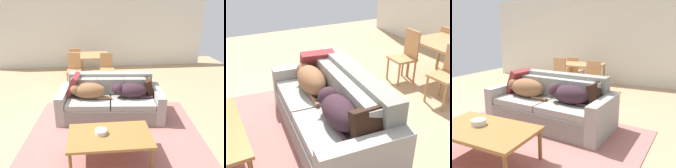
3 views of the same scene
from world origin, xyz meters
The scene contains 11 objects.
ground_plane centered at (0.00, 0.00, 0.00)m, with size 10.00×10.00×0.00m, color tan.
area_rug centered at (0.29, -0.65, 0.01)m, with size 3.21×2.92×0.01m, color #AB665F.
couch centered at (0.29, 0.24, 0.33)m, with size 2.22×1.16×0.87m.
dog_on_left_cushion centered at (-0.18, 0.14, 0.63)m, with size 0.84×0.39×0.33m.
dog_on_right_cushion centered at (0.66, 0.10, 0.62)m, with size 0.83×0.39×0.31m.
throw_pillow_by_left_arm centered at (-0.50, 0.37, 0.67)m, with size 0.11×0.47×0.47m, color maroon.
throw_pillow_by_right_arm centered at (1.09, 0.22, 0.63)m, with size 0.13×0.37×0.37m, color black.
dining_table centered at (-0.13, 2.68, 0.67)m, with size 1.15×0.87×0.75m.
dining_chair_near_left centered at (-0.58, 2.14, 0.51)m, with size 0.42×0.42×0.93m.
dining_chair_near_right centered at (0.36, 2.16, 0.50)m, with size 0.43×0.43×0.89m.
dining_chair_far_left centered at (-0.59, 3.26, 0.48)m, with size 0.44×0.44×0.85m.
Camera 2 is at (2.87, -1.06, 2.14)m, focal length 43.26 mm.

